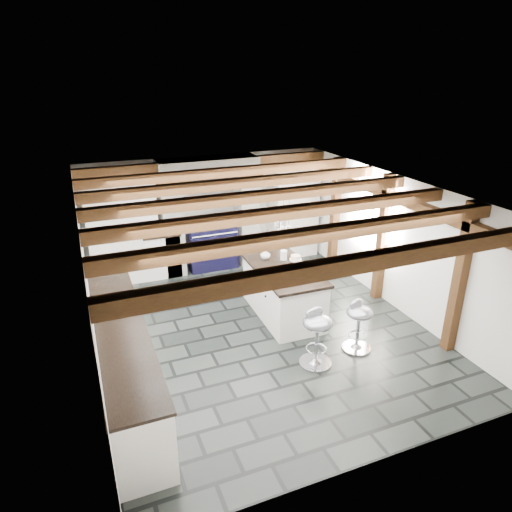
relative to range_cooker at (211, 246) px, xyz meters
name	(u,v)px	position (x,y,z in m)	size (l,w,h in m)	color
ground	(259,328)	(0.00, -2.68, -0.47)	(6.00, 6.00, 0.00)	black
room_shell	(197,243)	(-0.61, -1.26, 0.60)	(6.00, 6.03, 6.00)	white
range_cooker	(211,246)	(0.00, 0.00, 0.00)	(1.00, 0.63, 0.99)	black
kitchen_island	(283,291)	(0.54, -2.41, -0.02)	(0.96, 1.78, 1.16)	white
bar_stool_near	(358,320)	(1.12, -3.77, 0.03)	(0.47, 0.47, 0.80)	silver
bar_stool_far	(317,331)	(0.37, -3.87, 0.07)	(0.49, 0.49, 0.87)	silver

